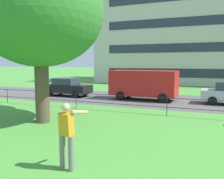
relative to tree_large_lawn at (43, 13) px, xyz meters
name	(u,v)px	position (x,y,z in m)	size (l,w,h in m)	color
street_strip	(179,101)	(5.36, 8.60, -5.17)	(80.00, 7.55, 0.01)	#565454
park_fence	(167,103)	(5.36, 3.31, -4.50)	(33.68, 0.04, 1.00)	black
tree_large_lawn	(43,13)	(0.00, 0.00, 0.00)	(5.91, 6.51, 7.62)	brown
person_thrower	(67,134)	(4.07, -4.45, -4.21)	(0.63, 0.74, 1.78)	slate
car_black_far_left	(67,87)	(-3.88, 7.99, -4.39)	(4.02, 1.86, 1.54)	black
panel_van_left	(144,83)	(2.72, 8.33, -3.90)	(5.07, 2.25, 2.24)	red
apartment_building_background	(209,38)	(6.81, 29.25, 1.29)	(30.30, 15.13, 12.92)	beige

